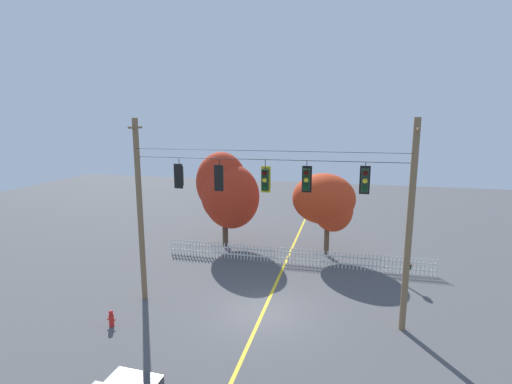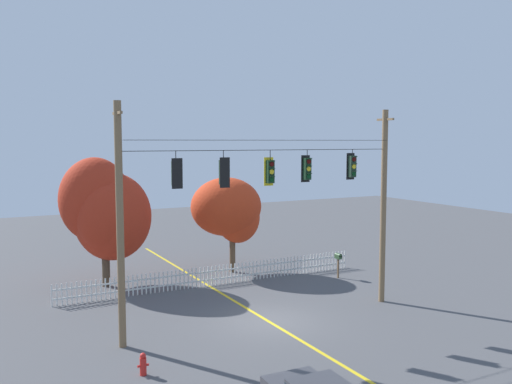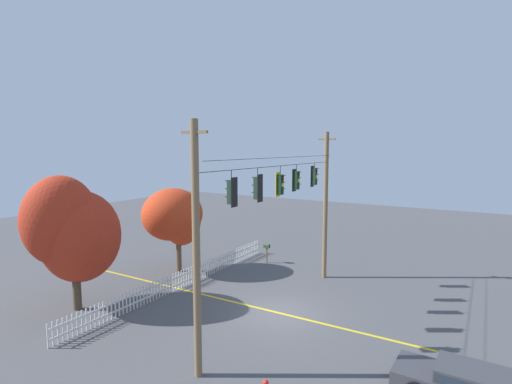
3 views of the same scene
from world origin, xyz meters
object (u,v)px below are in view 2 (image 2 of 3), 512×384
traffic_signal_westbound_side (224,172)px  roadside_mailbox (338,258)px  traffic_signal_southbound_primary (307,169)px  autumn_maple_mid (229,209)px  traffic_signal_northbound_primary (176,173)px  traffic_signal_northbound_secondary (352,166)px  fire_hydrant (143,364)px  traffic_signal_eastbound_side (270,172)px  autumn_maple_near_fence (105,211)px

traffic_signal_westbound_side → roadside_mailbox: (9.17, 4.66, -5.29)m
traffic_signal_southbound_primary → autumn_maple_mid: traffic_signal_southbound_primary is taller
traffic_signal_northbound_primary → traffic_signal_southbound_primary: same height
traffic_signal_westbound_side → traffic_signal_northbound_secondary: same height
traffic_signal_northbound_secondary → traffic_signal_southbound_primary: bearing=-180.0°
traffic_signal_southbound_primary → fire_hydrant: bearing=-161.1°
traffic_signal_eastbound_side → traffic_signal_northbound_primary: bearing=-179.7°
traffic_signal_southbound_primary → traffic_signal_northbound_primary: bearing=-179.8°
autumn_maple_mid → roadside_mailbox: (4.77, -4.21, -2.55)m
traffic_signal_eastbound_side → autumn_maple_near_fence: 10.58m
roadside_mailbox → traffic_signal_northbound_primary: bearing=-157.3°
fire_hydrant → roadside_mailbox: 15.33m
fire_hydrant → traffic_signal_northbound_secondary: bearing=14.8°
traffic_signal_southbound_primary → traffic_signal_northbound_secondary: (2.44, 0.00, 0.05)m
traffic_signal_westbound_side → traffic_signal_southbound_primary: (3.98, 0.02, 0.05)m
traffic_signal_northbound_secondary → autumn_maple_mid: traffic_signal_northbound_secondary is taller
traffic_signal_northbound_primary → traffic_signal_southbound_primary: bearing=0.2°
traffic_signal_westbound_side → fire_hydrant: traffic_signal_westbound_side is taller
autumn_maple_near_fence → roadside_mailbox: bearing=-20.5°
traffic_signal_northbound_secondary → fire_hydrant: 12.60m
traffic_signal_northbound_primary → autumn_maple_mid: size_ratio=0.26×
traffic_signal_northbound_primary → roadside_mailbox: bearing=22.7°
traffic_signal_westbound_side → traffic_signal_northbound_primary: bearing=180.0°
traffic_signal_northbound_primary → autumn_maple_mid: bearing=54.3°
traffic_signal_northbound_primary → roadside_mailbox: 13.21m
traffic_signal_westbound_side → roadside_mailbox: size_ratio=1.05×
traffic_signal_eastbound_side → traffic_signal_northbound_secondary: 4.28m
traffic_signal_northbound_primary → traffic_signal_northbound_secondary: bearing=0.1°
autumn_maple_near_fence → autumn_maple_mid: (7.11, -0.23, -0.33)m
autumn_maple_near_fence → fire_hydrant: 12.53m
fire_hydrant → autumn_maple_mid: bearing=53.6°
autumn_maple_mid → roadside_mailbox: bearing=-41.4°
traffic_signal_southbound_primary → traffic_signal_northbound_secondary: size_ratio=1.02×
traffic_signal_northbound_secondary → traffic_signal_westbound_side: bearing=-179.8°
traffic_signal_northbound_primary → roadside_mailbox: (11.16, 4.66, -5.31)m
traffic_signal_westbound_side → traffic_signal_eastbound_side: 2.14m
traffic_signal_southbound_primary → traffic_signal_northbound_secondary: 2.44m
autumn_maple_near_fence → traffic_signal_northbound_primary: bearing=-85.5°
autumn_maple_near_fence → roadside_mailbox: (11.88, -4.45, -2.88)m
roadside_mailbox → autumn_maple_mid: bearing=138.6°
traffic_signal_westbound_side → fire_hydrant: bearing=-146.5°
traffic_signal_westbound_side → fire_hydrant: (-4.21, -2.79, -6.07)m
traffic_signal_westbound_side → autumn_maple_near_fence: bearing=106.6°
traffic_signal_eastbound_side → roadside_mailbox: 9.93m
traffic_signal_northbound_primary → autumn_maple_near_fence: bearing=94.5°
autumn_maple_near_fence → traffic_signal_westbound_side: bearing=-73.4°
traffic_signal_northbound_primary → fire_hydrant: (-2.22, -2.79, -6.08)m
roadside_mailbox → traffic_signal_eastbound_side: bearing=-146.5°
traffic_signal_southbound_primary → autumn_maple_near_fence: 11.55m
traffic_signal_westbound_side → traffic_signal_northbound_secondary: (6.42, 0.02, 0.10)m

